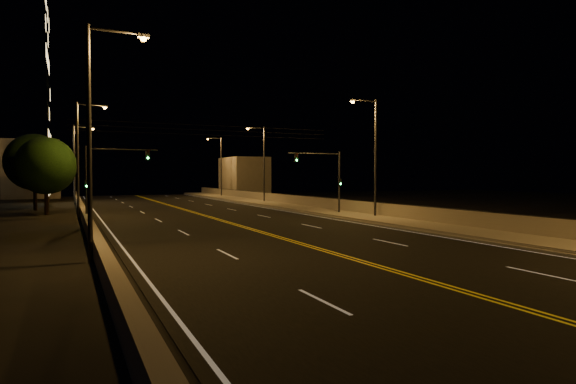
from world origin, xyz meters
name	(u,v)px	position (x,y,z in m)	size (l,w,h in m)	color
ground	(482,297)	(0.00, 0.00, 0.00)	(160.00, 160.00, 0.00)	black
road	(249,228)	(0.00, 20.00, 0.01)	(18.00, 120.00, 0.02)	black
sidewalk	(381,220)	(10.80, 20.00, 0.15)	(3.60, 120.00, 0.30)	gray
curb	(361,222)	(8.93, 20.00, 0.07)	(0.14, 120.00, 0.15)	gray
parapet_wall	(399,211)	(12.45, 20.00, 0.80)	(0.30, 120.00, 1.00)	gray
jersey_barrier	(90,229)	(-9.84, 20.00, 0.43)	(0.45, 120.00, 0.85)	gray
distant_building_right	(244,177)	(16.50, 67.61, 3.30)	(6.00, 10.00, 6.61)	gray
distant_building_left	(32,169)	(-16.00, 75.31, 4.52)	(8.00, 8.00, 9.04)	gray
parapet_rail	(399,204)	(12.45, 20.00, 1.33)	(0.06, 0.06, 120.00)	black
lane_markings	(249,228)	(0.00, 19.93, 0.02)	(17.32, 116.00, 0.00)	silver
streetlight_1	(373,151)	(11.54, 22.26, 5.58)	(2.55, 0.28, 9.73)	#2D2D33
streetlight_2	(262,160)	(11.54, 46.58, 5.58)	(2.55, 0.28, 9.73)	#2D2D33
streetlight_3	(220,163)	(11.54, 65.30, 5.58)	(2.55, 0.28, 9.73)	#2D2D33
streetlight_4	(96,127)	(-9.94, 10.99, 5.58)	(2.55, 0.28, 9.73)	#2D2D33
streetlight_5	(81,152)	(-9.94, 34.00, 5.58)	(2.55, 0.28, 9.73)	#2D2D33
streetlight_6	(77,159)	(-9.94, 54.92, 5.58)	(2.55, 0.28, 9.73)	#2D2D33
traffic_signal_right	(329,175)	(9.95, 26.63, 3.63)	(5.11, 0.31, 5.67)	#2D2D33
traffic_signal_left	(102,175)	(-8.75, 26.63, 3.63)	(5.11, 0.31, 5.67)	#2D2D33
overhead_wires	(210,130)	(0.00, 29.50, 7.40)	(22.00, 0.03, 0.83)	black
tree_0	(46,166)	(-12.77, 38.44, 4.45)	(5.21, 5.21, 7.07)	black
tree_1	(35,162)	(-14.02, 44.90, 4.92)	(5.76, 5.76, 7.81)	black
tree_2	(46,165)	(-13.30, 53.03, 4.77)	(5.59, 5.59, 7.57)	black
tree_3	(48,170)	(-13.39, 61.60, 4.23)	(4.95, 4.95, 6.71)	black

